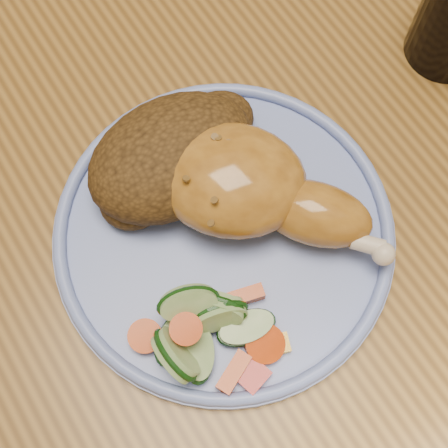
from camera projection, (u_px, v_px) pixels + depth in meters
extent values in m
plane|color=brown|center=(195.00, 299.00, 1.23)|extent=(4.00, 4.00, 0.00)
cube|color=brown|center=(160.00, 98.00, 0.55)|extent=(0.90, 1.40, 0.04)
cylinder|color=#4C2D16|center=(414.00, 402.00, 0.96)|extent=(0.04, 0.04, 0.41)
cylinder|color=#4C2D16|center=(169.00, 63.00, 1.19)|extent=(0.04, 0.04, 0.41)
cylinder|color=#6E85CB|center=(224.00, 234.00, 0.48)|extent=(0.26, 0.26, 0.01)
torus|color=#6E85CB|center=(224.00, 229.00, 0.47)|extent=(0.26, 0.26, 0.01)
ellipsoid|color=#AF7424|center=(231.00, 180.00, 0.45)|extent=(0.14, 0.14, 0.06)
ellipsoid|color=#AF7424|center=(315.00, 213.00, 0.45)|extent=(0.09, 0.10, 0.04)
sphere|color=beige|center=(384.00, 254.00, 0.44)|extent=(0.02, 0.02, 0.02)
ellipsoid|color=#462E11|center=(172.00, 157.00, 0.47)|extent=(0.13, 0.10, 0.06)
ellipsoid|color=#462E11|center=(214.00, 124.00, 0.49)|extent=(0.07, 0.05, 0.04)
ellipsoid|color=#462E11|center=(135.00, 198.00, 0.47)|extent=(0.06, 0.05, 0.03)
cube|color=#A50A05|center=(253.00, 376.00, 0.43)|extent=(0.02, 0.02, 0.01)
cube|color=#E5A507|center=(277.00, 344.00, 0.44)|extent=(0.02, 0.02, 0.01)
cylinder|color=#D03B06|center=(186.00, 329.00, 0.42)|extent=(0.02, 0.02, 0.01)
cube|color=#D03B06|center=(246.00, 296.00, 0.45)|extent=(0.03, 0.02, 0.01)
cube|color=#D03B06|center=(234.00, 373.00, 0.43)|extent=(0.03, 0.02, 0.01)
cylinder|color=#D03B06|center=(145.00, 336.00, 0.44)|extent=(0.02, 0.03, 0.01)
cylinder|color=#D03B06|center=(265.00, 344.00, 0.44)|extent=(0.03, 0.03, 0.01)
cylinder|color=#9BB978|center=(218.00, 315.00, 0.43)|extent=(0.04, 0.03, 0.04)
cylinder|color=#9BB978|center=(197.00, 353.00, 0.43)|extent=(0.06, 0.05, 0.02)
cylinder|color=#9BB978|center=(175.00, 355.00, 0.42)|extent=(0.03, 0.04, 0.04)
cylinder|color=#9BB978|center=(188.00, 303.00, 0.42)|extent=(0.05, 0.05, 0.04)
cylinder|color=#9BB978|center=(176.00, 337.00, 0.44)|extent=(0.05, 0.06, 0.02)
cylinder|color=#9BB978|center=(246.00, 328.00, 0.44)|extent=(0.05, 0.05, 0.02)
cylinder|color=#9BB978|center=(217.00, 307.00, 0.43)|extent=(0.05, 0.05, 0.04)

